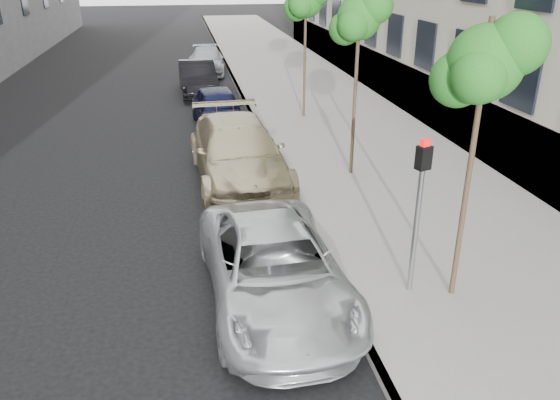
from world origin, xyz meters
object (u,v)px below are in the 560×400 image
object	(u,v)px
signal_pole	(419,199)
sedan_black	(198,78)
suv	(238,153)
tree_far	(307,0)
sedan_blue	(218,108)
sedan_rear	(207,61)
tree_near	(487,63)
minivan	(274,268)
tree_mid	(360,18)

from	to	relation	value
signal_pole	sedan_black	xyz separation A→B (m)	(-3.27, 18.15, -1.24)
suv	tree_far	bearing A→B (deg)	59.47
tree_far	sedan_blue	size ratio (longest dim) A/B	1.20
signal_pole	sedan_rear	distance (m)	23.64
tree_near	suv	distance (m)	8.27
sedan_blue	sedan_black	bearing A→B (deg)	91.05
tree_near	tree_far	size ratio (longest dim) A/B	0.96
sedan_blue	minivan	bearing A→B (deg)	-93.52
tree_far	minivan	xyz separation A→B (m)	(-3.33, -12.51, -3.83)
signal_pole	tree_mid	bearing A→B (deg)	64.83
tree_far	sedan_black	size ratio (longest dim) A/B	1.12
signal_pole	minivan	size ratio (longest dim) A/B	0.57
signal_pole	sedan_blue	world-z (taller)	signal_pole
sedan_black	sedan_blue	bearing A→B (deg)	-86.91
sedan_blue	sedan_black	xyz separation A→B (m)	(-0.55, 5.90, 0.03)
minivan	tree_far	bearing A→B (deg)	73.03
sedan_blue	sedan_rear	bearing A→B (deg)	84.95
tree_mid	sedan_blue	size ratio (longest dim) A/B	1.18
tree_near	sedan_black	world-z (taller)	tree_near
sedan_blue	sedan_rear	xyz separation A→B (m)	(0.16, 11.22, -0.05)
signal_pole	sedan_rear	world-z (taller)	signal_pole
tree_mid	minivan	world-z (taller)	tree_mid
sedan_blue	tree_near	bearing A→B (deg)	-78.69
minivan	suv	size ratio (longest dim) A/B	0.86
tree_mid	suv	xyz separation A→B (m)	(-3.33, 0.21, -3.61)
tree_near	sedan_black	distance (m)	19.18
tree_near	sedan_blue	distance (m)	13.48
signal_pole	suv	world-z (taller)	signal_pole
suv	tree_mid	bearing A→B (deg)	-6.22
minivan	sedan_blue	bearing A→B (deg)	88.66
tree_far	suv	xyz separation A→B (m)	(-3.33, -6.29, -3.68)
tree_near	signal_pole	size ratio (longest dim) A/B	1.70
tree_mid	sedan_blue	bearing A→B (deg)	120.13
suv	sedan_blue	size ratio (longest dim) A/B	1.38
suv	tree_near	bearing A→B (deg)	-66.28
sedan_blue	sedan_black	size ratio (longest dim) A/B	0.94
minivan	sedan_black	world-z (taller)	sedan_black
tree_mid	signal_pole	distance (m)	6.77
tree_far	sedan_black	world-z (taller)	tree_far
minivan	sedan_black	xyz separation A→B (m)	(-0.70, 17.91, 0.05)
tree_near	minivan	distance (m)	4.97
tree_near	suv	xyz separation A→B (m)	(-3.33, 6.71, -3.51)
suv	sedan_blue	world-z (taller)	suv
tree_mid	sedan_black	size ratio (longest dim) A/B	1.10
minivan	sedan_black	size ratio (longest dim) A/B	1.12
minivan	sedan_rear	size ratio (longest dim) A/B	1.09
tree_near	sedan_black	xyz separation A→B (m)	(-4.03, 18.40, -3.62)
minivan	sedan_rear	distance (m)	23.22
signal_pole	suv	distance (m)	7.04
signal_pole	sedan_black	size ratio (longest dim) A/B	0.64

